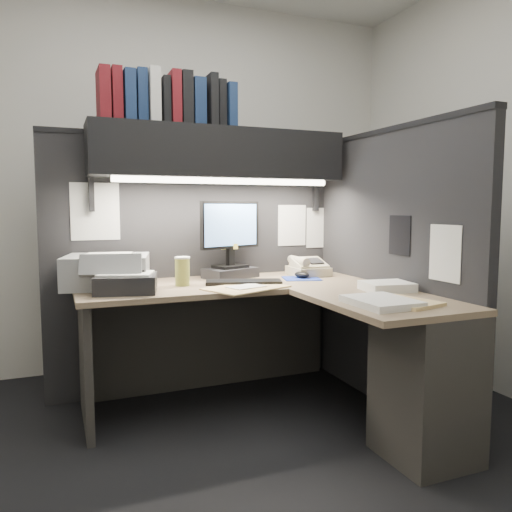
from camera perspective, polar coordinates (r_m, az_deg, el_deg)
name	(u,v)px	position (r m, az deg, el deg)	size (l,w,h in m)	color
floor	(243,445)	(2.64, -1.44, -20.83)	(3.50, 3.50, 0.00)	black
wall_back	(172,184)	(3.81, -9.56, 8.15)	(3.50, 0.04, 2.70)	silver
partition_back	(197,265)	(3.28, -6.73, -1.01)	(1.90, 0.06, 1.60)	black
partition_right	(389,271)	(3.03, 14.91, -1.72)	(0.06, 1.50, 1.60)	black
desk	(320,349)	(2.65, 7.35, -10.51)	(1.70, 1.53, 0.73)	#826A53
overhead_shelf	(219,154)	(3.13, -4.27, 11.54)	(1.55, 0.34, 0.30)	black
task_light_tube	(226,181)	(2.99, -3.41, 8.56)	(0.04, 0.04, 1.32)	white
monitor	(230,247)	(3.14, -2.94, 0.98)	(0.43, 0.29, 0.48)	black
keyboard	(244,282)	(2.91, -1.42, -3.00)	(0.44, 0.15, 0.02)	black
mousepad	(301,278)	(3.13, 5.21, -2.57)	(0.22, 0.20, 0.00)	navy
mouse	(302,275)	(3.14, 5.26, -2.14)	(0.07, 0.11, 0.04)	black
telephone	(308,268)	(3.28, 6.00, -1.42)	(0.23, 0.24, 0.09)	#BFB493
coffee_cup	(182,272)	(2.87, -8.41, -1.83)	(0.08, 0.08, 0.16)	#BBAF4B
printer	(107,271)	(2.91, -16.65, -1.67)	(0.45, 0.38, 0.18)	#96989B
notebook_stack	(126,284)	(2.70, -14.61, -3.08)	(0.31, 0.26, 0.09)	black
open_folder	(246,288)	(2.75, -1.12, -3.64)	(0.43, 0.28, 0.01)	#DFC07D
paper_stack_a	(387,286)	(2.76, 14.73, -3.38)	(0.25, 0.21, 0.05)	white
paper_stack_b	(381,302)	(2.35, 14.14, -5.11)	(0.25, 0.32, 0.03)	white
manila_stack	(405,302)	(2.41, 16.63, -5.08)	(0.23, 0.29, 0.02)	#DFC07D
binder_row	(167,101)	(3.10, -10.13, 17.06)	(0.79, 0.26, 0.31)	maroon
pinned_papers	(275,227)	(3.05, 2.22, 3.32)	(1.76, 1.31, 0.51)	white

